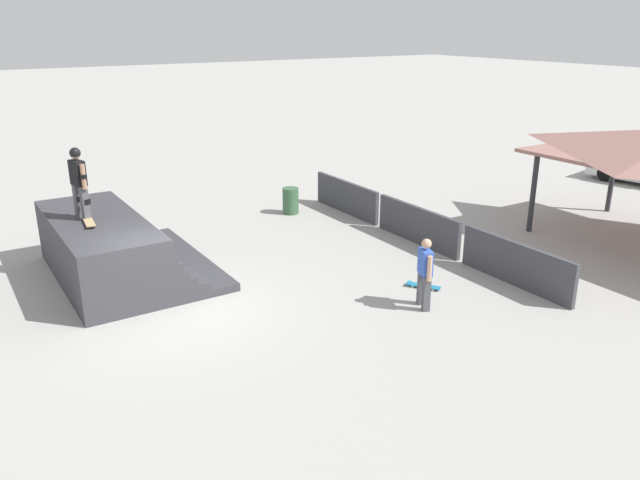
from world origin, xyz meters
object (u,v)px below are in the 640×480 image
Objects in this scene: skateboard_on_deck at (89,223)px; trash_bin at (291,201)px; skateboard_on_ground at (422,286)px; bystander_walking at (425,270)px; skater_on_deck at (78,178)px.

trash_bin is at bearing 117.80° from skateboard_on_deck.
skateboard_on_ground is 0.92× the size of trash_bin.
skateboard_on_deck is 7.84m from skateboard_on_ground.
bystander_walking is 1.35m from skateboard_on_ground.
skater_on_deck reaches higher than trash_bin.
bystander_walking reaches higher than skateboard_on_ground.
skateboard_on_ground is 6.94m from trash_bin.
skateboard_on_deck reaches higher than trash_bin.
skater_on_deck is 1.08m from skateboard_on_deck.
skateboard_on_deck is at bearing 71.42° from bystander_walking.
trash_bin is at bearing -37.49° from skateboard_on_ground.
skateboard_on_deck is 1.06× the size of skateboard_on_ground.
skater_on_deck is at bearing 68.31° from bystander_walking.
skater_on_deck reaches higher than skateboard_on_ground.
skateboard_on_ground is at bearing 63.11° from skateboard_on_deck.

